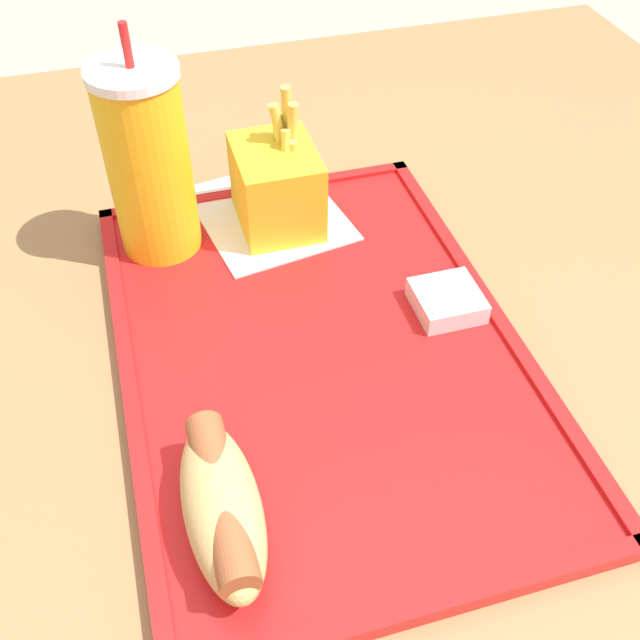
% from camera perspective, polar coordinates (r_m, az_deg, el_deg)
% --- Properties ---
extents(dining_table, '(1.20, 1.18, 0.77)m').
position_cam_1_polar(dining_table, '(0.91, -0.22, -20.89)').
color(dining_table, olive).
rests_on(dining_table, ground_plane).
extents(food_tray, '(0.46, 0.31, 0.01)m').
position_cam_1_polar(food_tray, '(0.60, -0.00, -2.35)').
color(food_tray, red).
rests_on(food_tray, dining_table).
extents(paper_napkin, '(0.17, 0.15, 0.00)m').
position_cam_1_polar(paper_napkin, '(0.73, -3.92, 8.12)').
color(paper_napkin, white).
rests_on(paper_napkin, food_tray).
extents(soda_cup, '(0.07, 0.07, 0.21)m').
position_cam_1_polar(soda_cup, '(0.66, -12.95, 11.62)').
color(soda_cup, gold).
rests_on(soda_cup, food_tray).
extents(hot_dog_far, '(0.13, 0.05, 0.05)m').
position_cam_1_polar(hot_dog_far, '(0.48, -7.48, -13.84)').
color(hot_dog_far, tan).
rests_on(hot_dog_far, food_tray).
extents(fries_carton, '(0.09, 0.07, 0.13)m').
position_cam_1_polar(fries_carton, '(0.70, -3.27, 10.21)').
color(fries_carton, gold).
rests_on(fries_carton, food_tray).
extents(sauce_cup_mayo, '(0.05, 0.05, 0.02)m').
position_cam_1_polar(sauce_cup_mayo, '(0.63, 9.65, 1.52)').
color(sauce_cup_mayo, silver).
rests_on(sauce_cup_mayo, food_tray).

